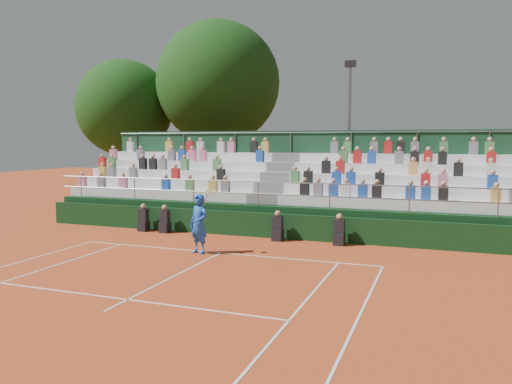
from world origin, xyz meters
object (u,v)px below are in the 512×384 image
(tennis_player, at_px, (199,224))
(tree_east, at_px, (218,83))
(tree_west, at_px, (124,108))
(floodlight_mast, at_px, (349,124))

(tennis_player, xyz_separation_m, tree_east, (-6.05, 14.81, 6.60))
(tennis_player, bearing_deg, tree_west, 132.39)
(tennis_player, distance_m, tree_west, 19.33)
(floodlight_mast, bearing_deg, tennis_player, -102.16)
(tennis_player, relative_size, tree_west, 0.24)
(tree_east, relative_size, floodlight_mast, 1.40)
(tree_east, distance_m, floodlight_mast, 9.46)
(tennis_player, xyz_separation_m, tree_west, (-12.57, 13.77, 5.09))
(tennis_player, distance_m, floodlight_mast, 13.92)
(tree_west, bearing_deg, floodlight_mast, -2.56)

